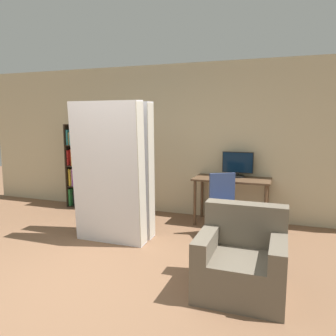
% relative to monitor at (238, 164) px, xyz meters
% --- Properties ---
extents(ground_plane, '(16.00, 16.00, 0.00)m').
position_rel_monitor_xyz_m(ground_plane, '(-1.29, -2.81, -0.99)').
color(ground_plane, brown).
extents(wall_back, '(8.00, 0.06, 2.70)m').
position_rel_monitor_xyz_m(wall_back, '(-1.29, 0.17, 0.36)').
color(wall_back, '#C6B793').
rests_on(wall_back, ground).
extents(desk, '(1.23, 0.61, 0.77)m').
position_rel_monitor_xyz_m(desk, '(-0.06, -0.16, -0.32)').
color(desk, brown).
rests_on(desk, ground).
extents(monitor, '(0.51, 0.25, 0.42)m').
position_rel_monitor_xyz_m(monitor, '(0.00, 0.00, 0.00)').
color(monitor, black).
rests_on(monitor, desk).
extents(office_chair, '(0.61, 0.61, 0.94)m').
position_rel_monitor_xyz_m(office_chair, '(-0.04, -0.84, -0.60)').
color(office_chair, '#4C4C51').
rests_on(office_chair, ground).
extents(bookshelf, '(0.79, 0.35, 1.64)m').
position_rel_monitor_xyz_m(bookshelf, '(-3.02, -0.00, -0.17)').
color(bookshelf, '#2D2319').
rests_on(bookshelf, ground).
extents(mattress_near, '(1.03, 0.30, 1.98)m').
position_rel_monitor_xyz_m(mattress_near, '(-1.55, -1.56, 0.00)').
color(mattress_near, silver).
rests_on(mattress_near, ground).
extents(mattress_far, '(1.03, 0.25, 1.98)m').
position_rel_monitor_xyz_m(mattress_far, '(-1.55, -1.23, 0.00)').
color(mattress_far, silver).
rests_on(mattress_far, ground).
extents(armchair, '(0.85, 0.80, 0.85)m').
position_rel_monitor_xyz_m(armchair, '(0.38, -2.28, -0.67)').
color(armchair, '#665B4C').
rests_on(armchair, ground).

